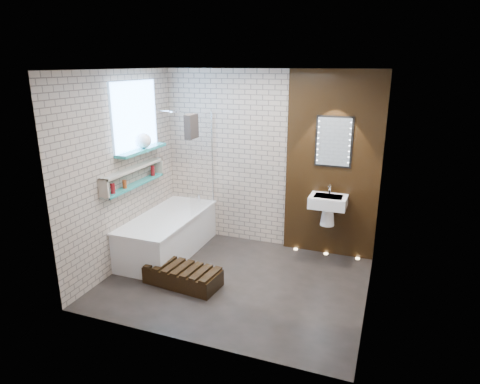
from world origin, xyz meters
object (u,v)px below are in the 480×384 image
at_px(bathtub, 168,234).
at_px(walnut_step, 183,276).
at_px(washbasin, 328,206).
at_px(led_mirror, 334,142).
at_px(bath_screen, 202,163).

bearing_deg(bathtub, walnut_step, -50.20).
height_order(bathtub, washbasin, washbasin).
height_order(led_mirror, walnut_step, led_mirror).
height_order(bathtub, led_mirror, led_mirror).
bearing_deg(bathtub, bath_screen, 51.10).
relative_size(bath_screen, washbasin, 2.41).
relative_size(led_mirror, walnut_step, 0.74).
height_order(bath_screen, washbasin, bath_screen).
distance_m(bath_screen, washbasin, 1.89).
bearing_deg(washbasin, bath_screen, -174.22).
relative_size(bathtub, led_mirror, 2.49).
bearing_deg(washbasin, bathtub, -163.99).
height_order(washbasin, led_mirror, led_mirror).
bearing_deg(walnut_step, led_mirror, 44.67).
bearing_deg(bathtub, washbasin, 16.01).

